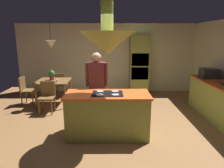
# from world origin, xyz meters

# --- Properties ---
(ground) EXTENTS (8.16, 8.16, 0.00)m
(ground) POSITION_xyz_m (0.00, 0.00, 0.00)
(ground) COLOR olive
(wall_back) EXTENTS (6.80, 0.10, 2.55)m
(wall_back) POSITION_xyz_m (0.00, 3.45, 1.27)
(wall_back) COLOR beige
(wall_back) RESTS_ON ground
(kitchen_island) EXTENTS (1.76, 0.76, 0.96)m
(kitchen_island) POSITION_xyz_m (0.00, -0.20, 0.47)
(kitchen_island) COLOR #939E42
(kitchen_island) RESTS_ON ground
(counter_run_right) EXTENTS (0.73, 2.53, 0.94)m
(counter_run_right) POSITION_xyz_m (2.84, 0.60, 0.48)
(counter_run_right) COLOR #939E42
(counter_run_right) RESTS_ON ground
(oven_tower) EXTENTS (0.66, 0.62, 2.15)m
(oven_tower) POSITION_xyz_m (1.10, 3.04, 1.07)
(oven_tower) COLOR #939E42
(oven_tower) RESTS_ON ground
(dining_table) EXTENTS (0.98, 0.94, 0.76)m
(dining_table) POSITION_xyz_m (-1.70, 1.90, 0.66)
(dining_table) COLOR brown
(dining_table) RESTS_ON ground
(person_at_island) EXTENTS (0.53, 0.23, 1.73)m
(person_at_island) POSITION_xyz_m (-0.26, 0.45, 1.00)
(person_at_island) COLOR tan
(person_at_island) RESTS_ON ground
(range_hood) EXTENTS (1.10, 1.10, 1.00)m
(range_hood) POSITION_xyz_m (0.00, -0.20, 1.99)
(range_hood) COLOR #939E42
(pendant_light_over_table) EXTENTS (0.32, 0.32, 0.82)m
(pendant_light_over_table) POSITION_xyz_m (-1.70, 1.90, 1.86)
(pendant_light_over_table) COLOR beige
(chair_facing_island) EXTENTS (0.40, 0.40, 0.87)m
(chair_facing_island) POSITION_xyz_m (-1.70, 1.21, 0.50)
(chair_facing_island) COLOR brown
(chair_facing_island) RESTS_ON ground
(chair_by_back_wall) EXTENTS (0.40, 0.40, 0.87)m
(chair_by_back_wall) POSITION_xyz_m (-1.70, 2.59, 0.50)
(chair_by_back_wall) COLOR brown
(chair_by_back_wall) RESTS_ON ground
(chair_at_corner) EXTENTS (0.40, 0.40, 0.87)m
(chair_at_corner) POSITION_xyz_m (-2.57, 1.90, 0.50)
(chair_at_corner) COLOR brown
(chair_at_corner) RESTS_ON ground
(potted_plant_on_table) EXTENTS (0.20, 0.20, 0.30)m
(potted_plant_on_table) POSITION_xyz_m (-1.76, 1.99, 0.93)
(potted_plant_on_table) COLOR #99382D
(potted_plant_on_table) RESTS_ON dining_table
(cup_on_table) EXTENTS (0.07, 0.07, 0.09)m
(cup_on_table) POSITION_xyz_m (-1.52, 1.66, 0.81)
(cup_on_table) COLOR white
(cup_on_table) RESTS_ON dining_table
(microwave_on_counter) EXTENTS (0.46, 0.36, 0.28)m
(microwave_on_counter) POSITION_xyz_m (2.84, 1.35, 1.08)
(microwave_on_counter) COLOR #232326
(microwave_on_counter) RESTS_ON counter_run_right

